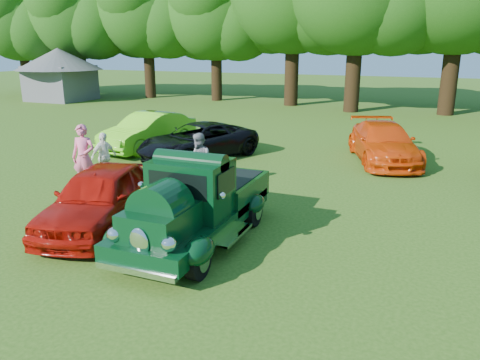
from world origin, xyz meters
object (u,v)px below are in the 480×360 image
at_px(hero_pickup, 197,205).
at_px(red_convertible, 101,197).
at_px(back_car_orange, 383,143).
at_px(spectator_pink, 84,157).
at_px(spectator_white, 104,156).
at_px(back_car_lime, 148,131).
at_px(back_car_black, 198,141).
at_px(gazebo, 59,68).
at_px(spectator_grey, 199,161).

height_order(hero_pickup, red_convertible, hero_pickup).
height_order(back_car_orange, spectator_pink, spectator_pink).
distance_m(spectator_pink, spectator_white, 1.01).
height_order(back_car_lime, back_car_black, back_car_lime).
relative_size(red_convertible, back_car_black, 0.89).
relative_size(back_car_orange, gazebo, 0.75).
xyz_separation_m(red_convertible, back_car_lime, (-3.67, 7.65, 0.01)).
distance_m(back_car_lime, spectator_grey, 5.99).
bearing_deg(back_car_lime, back_car_black, -5.62).
distance_m(hero_pickup, back_car_orange, 9.48).
distance_m(red_convertible, spectator_grey, 3.65).
bearing_deg(back_car_lime, red_convertible, -55.62).
distance_m(hero_pickup, back_car_lime, 9.67).
bearing_deg(gazebo, back_car_orange, -23.91).
distance_m(red_convertible, spectator_white, 4.11).
distance_m(back_car_black, back_car_orange, 6.81).
height_order(back_car_black, spectator_white, spectator_white).
distance_m(hero_pickup, spectator_pink, 5.29).
bearing_deg(gazebo, spectator_pink, -46.14).
height_order(spectator_grey, gazebo, gazebo).
distance_m(hero_pickup, spectator_grey, 3.84).
xyz_separation_m(red_convertible, gazebo, (-19.65, 20.24, 1.67)).
bearing_deg(spectator_grey, hero_pickup, -17.49).
height_order(red_convertible, back_car_lime, back_car_lime).
xyz_separation_m(red_convertible, spectator_grey, (0.72, 3.58, 0.11)).
relative_size(hero_pickup, spectator_pink, 2.47).
height_order(back_car_orange, spectator_white, spectator_white).
relative_size(red_convertible, back_car_orange, 0.89).
relative_size(back_car_black, back_car_orange, 0.99).
bearing_deg(spectator_grey, back_car_lime, -176.63).
relative_size(red_convertible, spectator_grey, 2.56).
height_order(back_car_lime, gazebo, gazebo).
bearing_deg(gazebo, spectator_white, -44.64).
height_order(hero_pickup, spectator_white, hero_pickup).
bearing_deg(back_car_lime, spectator_white, -65.92).
distance_m(spectator_white, gazebo, 24.19).
distance_m(spectator_grey, spectator_white, 3.21).
bearing_deg(gazebo, red_convertible, -45.85).
bearing_deg(red_convertible, spectator_white, 114.05).
bearing_deg(back_car_black, back_car_orange, 41.47).
height_order(spectator_pink, spectator_white, spectator_pink).
xyz_separation_m(hero_pickup, red_convertible, (-2.43, -0.13, -0.08)).
bearing_deg(red_convertible, spectator_grey, 65.62).
height_order(back_car_black, spectator_grey, spectator_grey).
relative_size(back_car_orange, spectator_white, 3.17).
relative_size(spectator_white, gazebo, 0.24).
distance_m(back_car_lime, spectator_pink, 5.50).
relative_size(back_car_black, spectator_white, 3.15).
bearing_deg(spectator_pink, spectator_white, 80.87).
relative_size(back_car_lime, back_car_black, 0.94).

